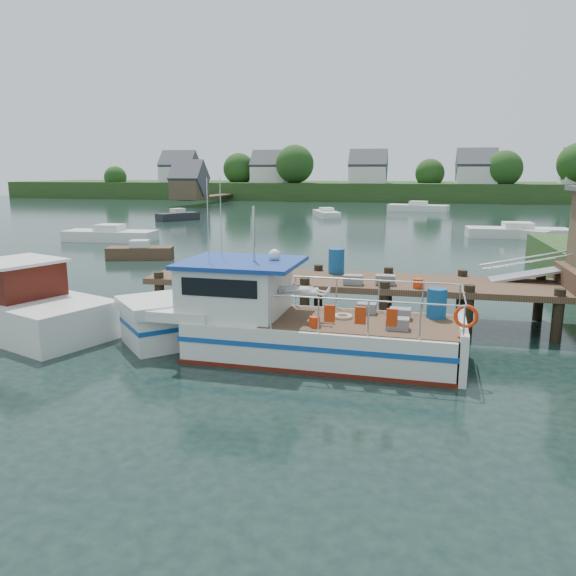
% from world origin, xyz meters
% --- Properties ---
extents(ground_plane, '(160.00, 160.00, 0.00)m').
position_xyz_m(ground_plane, '(0.00, 0.00, 0.00)').
color(ground_plane, black).
extents(far_shore, '(140.00, 42.55, 9.22)m').
position_xyz_m(far_shore, '(0.01, 82.37, 2.10)').
color(far_shore, '#2A461D').
rests_on(far_shore, ground).
extents(dock, '(16.60, 3.00, 4.78)m').
position_xyz_m(dock, '(6.51, 0.01, 2.24)').
color(dock, '#4F3725').
rests_on(dock, ground).
extents(lobster_boat, '(10.03, 3.20, 4.78)m').
position_xyz_m(lobster_boat, '(-0.68, -4.11, 0.87)').
color(lobster_boat, silver).
rests_on(lobster_boat, ground).
extents(work_boat, '(8.79, 5.31, 4.71)m').
position_xyz_m(work_boat, '(-9.94, -3.34, 0.75)').
color(work_boat, silver).
rests_on(work_boat, ground).
extents(moored_rowboat, '(3.86, 2.17, 1.06)m').
position_xyz_m(moored_rowboat, '(-12.38, 10.66, 0.39)').
color(moored_rowboat, '#4F3725').
rests_on(moored_rowboat, ground).
extents(moored_far, '(7.60, 3.86, 1.23)m').
position_xyz_m(moored_far, '(3.22, 53.22, 0.46)').
color(moored_far, silver).
rests_on(moored_far, ground).
extents(moored_a, '(6.55, 2.50, 1.19)m').
position_xyz_m(moored_a, '(-18.28, 17.66, 0.44)').
color(moored_a, silver).
rests_on(moored_a, ground).
extents(moored_b, '(4.94, 3.89, 1.06)m').
position_xyz_m(moored_b, '(10.28, 26.04, 0.39)').
color(moored_b, silver).
rests_on(moored_b, ground).
extents(moored_c, '(7.37, 2.72, 1.15)m').
position_xyz_m(moored_c, '(10.38, 26.25, 0.43)').
color(moored_c, silver).
rests_on(moored_c, ground).
extents(moored_d, '(3.87, 6.07, 0.98)m').
position_xyz_m(moored_d, '(-6.56, 42.38, 0.36)').
color(moored_d, silver).
rests_on(moored_d, ground).
extents(moored_e, '(3.65, 4.43, 1.20)m').
position_xyz_m(moored_e, '(-20.44, 34.48, 0.45)').
color(moored_e, black).
rests_on(moored_e, ground).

